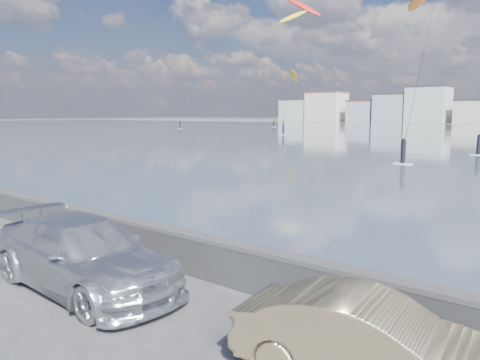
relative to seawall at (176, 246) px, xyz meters
The scene contains 7 objects.
ground 2.76m from the seawall, 90.00° to the right, with size 700.00×700.00×0.00m, color #333335.
seawall is the anchor object (origin of this frame).
car_silver 2.28m from the seawall, 106.06° to the right, with size 2.18×5.36×1.55m, color silver.
car_champagne 6.08m from the seawall, 16.44° to the right, with size 1.37×3.93×1.30m, color tan.
kitesurfer_2 89.53m from the seawall, 119.66° to the left, with size 7.83×14.40×27.54m.
kitesurfer_6 137.35m from the seawall, 121.57° to the left, with size 7.50×19.04×17.68m.
kitesurfer_13 142.92m from the seawall, 121.80° to the left, with size 8.04×12.59×36.26m.
Camera 1 is at (8.37, -5.05, 3.86)m, focal length 35.00 mm.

